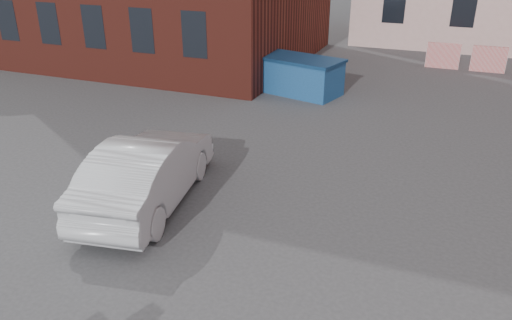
% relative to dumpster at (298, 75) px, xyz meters
% --- Properties ---
extents(ground, '(120.00, 120.00, 0.00)m').
position_rel_dumpster_xyz_m(ground, '(1.89, -9.46, -0.61)').
color(ground, '#38383A').
rests_on(ground, ground).
extents(barriers, '(4.70, 0.18, 1.00)m').
position_rel_dumpster_xyz_m(barriers, '(6.09, 5.54, -0.11)').
color(barriers, red).
rests_on(barriers, ground).
extents(dumpster, '(3.19, 2.19, 1.22)m').
position_rel_dumpster_xyz_m(dumpster, '(0.00, 0.00, 0.00)').
color(dumpster, '#1C4D89').
rests_on(dumpster, ground).
extents(silver_car, '(2.16, 4.37, 1.38)m').
position_rel_dumpster_xyz_m(silver_car, '(-0.45, -8.46, 0.08)').
color(silver_car, '#B9BBC1').
rests_on(silver_car, ground).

